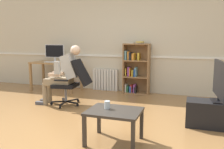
% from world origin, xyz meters
% --- Properties ---
extents(ground_plane, '(18.00, 18.00, 0.00)m').
position_xyz_m(ground_plane, '(0.00, 0.00, 0.00)').
color(ground_plane, olive).
extents(back_wall, '(12.00, 0.13, 2.70)m').
position_xyz_m(back_wall, '(0.00, 2.65, 1.35)').
color(back_wall, beige).
rests_on(back_wall, ground_plane).
extents(computer_desk, '(1.29, 0.64, 0.76)m').
position_xyz_m(computer_desk, '(-1.88, 2.15, 0.65)').
color(computer_desk, '#9E7547').
rests_on(computer_desk, ground_plane).
extents(imac_monitor, '(0.58, 0.14, 0.46)m').
position_xyz_m(imac_monitor, '(-1.95, 2.23, 1.02)').
color(imac_monitor, silver).
rests_on(imac_monitor, computer_desk).
extents(keyboard, '(0.41, 0.12, 0.02)m').
position_xyz_m(keyboard, '(-1.90, 2.01, 0.77)').
color(keyboard, white).
rests_on(keyboard, computer_desk).
extents(computer_mouse, '(0.06, 0.10, 0.03)m').
position_xyz_m(computer_mouse, '(-1.57, 2.03, 0.77)').
color(computer_mouse, white).
rests_on(computer_mouse, computer_desk).
extents(bookshelf, '(0.65, 0.29, 1.30)m').
position_xyz_m(bookshelf, '(0.21, 2.44, 0.61)').
color(bookshelf, olive).
rests_on(bookshelf, ground_plane).
extents(radiator, '(0.69, 0.08, 0.57)m').
position_xyz_m(radiator, '(-0.62, 2.54, 0.28)').
color(radiator, white).
rests_on(radiator, ground_plane).
extents(office_chair, '(0.85, 0.63, 0.95)m').
position_xyz_m(office_chair, '(-0.74, 0.97, 0.52)').
color(office_chair, black).
rests_on(office_chair, ground_plane).
extents(person_seated, '(0.97, 0.43, 1.23)m').
position_xyz_m(person_seated, '(-0.94, 0.95, 0.65)').
color(person_seated, '#937F60').
rests_on(person_seated, ground_plane).
extents(tv_stand, '(0.93, 0.40, 0.41)m').
position_xyz_m(tv_stand, '(1.97, 0.57, 0.20)').
color(tv_stand, black).
rests_on(tv_stand, ground_plane).
extents(tv_screen, '(0.23, 0.92, 0.62)m').
position_xyz_m(tv_screen, '(1.97, 0.57, 0.73)').
color(tv_screen, black).
rests_on(tv_screen, tv_stand).
extents(coffee_table, '(0.69, 0.55, 0.44)m').
position_xyz_m(coffee_table, '(0.63, -0.46, 0.38)').
color(coffee_table, '#332D28').
rests_on(coffee_table, ground_plane).
extents(drinking_glass, '(0.08, 0.08, 0.10)m').
position_xyz_m(drinking_glass, '(0.52, -0.43, 0.49)').
color(drinking_glass, silver).
rests_on(drinking_glass, coffee_table).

